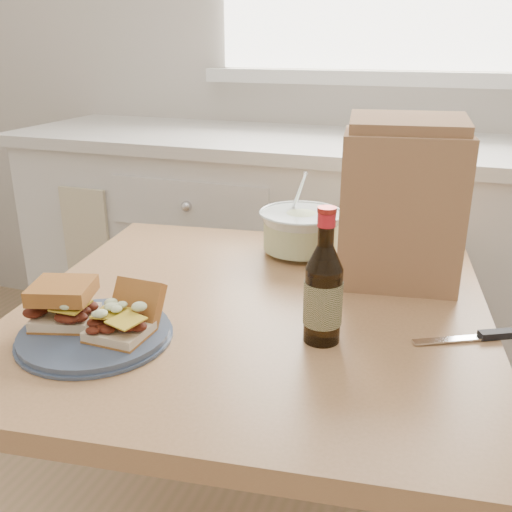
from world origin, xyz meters
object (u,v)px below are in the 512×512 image
(plate, at_px, (95,334))
(beer_bottle, at_px, (323,292))
(coleslaw_bowl, at_px, (301,233))
(dining_table, at_px, (254,352))
(paper_bag, at_px, (401,210))

(plate, xyz_separation_m, beer_bottle, (0.38, 0.13, 0.08))
(plate, height_order, beer_bottle, beer_bottle)
(coleslaw_bowl, xyz_separation_m, beer_bottle, (0.15, -0.41, 0.04))
(dining_table, relative_size, plate, 3.89)
(dining_table, bearing_deg, paper_bag, 32.45)
(beer_bottle, bearing_deg, paper_bag, 69.85)
(dining_table, height_order, paper_bag, paper_bag)
(dining_table, distance_m, beer_bottle, 0.27)
(plate, height_order, paper_bag, paper_bag)
(plate, xyz_separation_m, paper_bag, (0.46, 0.44, 0.15))
(dining_table, relative_size, paper_bag, 3.17)
(paper_bag, bearing_deg, coleslaw_bowl, 148.49)
(coleslaw_bowl, height_order, beer_bottle, beer_bottle)
(plate, relative_size, beer_bottle, 1.09)
(coleslaw_bowl, bearing_deg, beer_bottle, -69.68)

